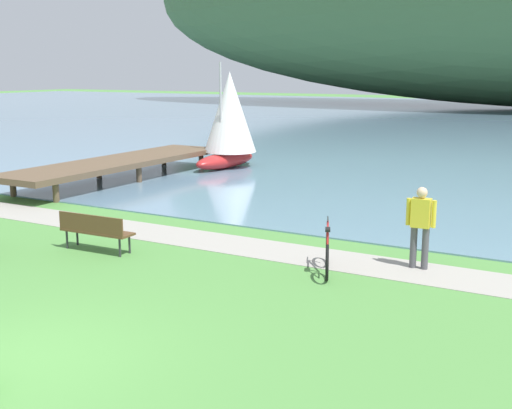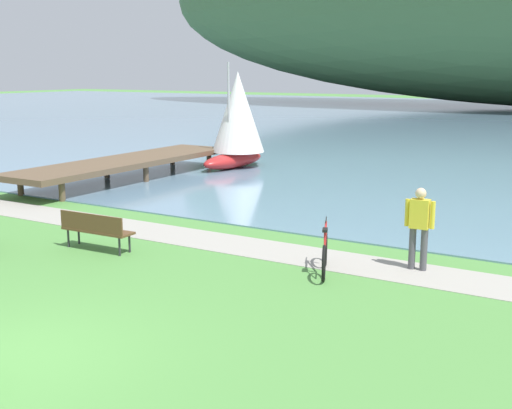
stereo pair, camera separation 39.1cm
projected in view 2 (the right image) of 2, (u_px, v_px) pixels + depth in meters
ground_plane at (7, 360)px, 9.23m from camera, size 200.00×200.00×0.00m
shoreline_path at (256, 248)px, 15.01m from camera, size 60.00×1.50×0.01m
park_bench_near_camera at (95, 228)px, 14.73m from camera, size 1.81×0.54×0.88m
bicycle_beside_path at (325, 254)px, 13.11m from camera, size 0.75×1.65×1.01m
person_at_shoreline at (419, 224)px, 13.19m from camera, size 0.61×0.23×1.71m
sailboat_mid_bay at (237, 118)px, 26.97m from camera, size 2.34×3.73×4.31m
pier_dock at (126, 162)px, 24.12m from camera, size 2.40×10.00×0.80m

